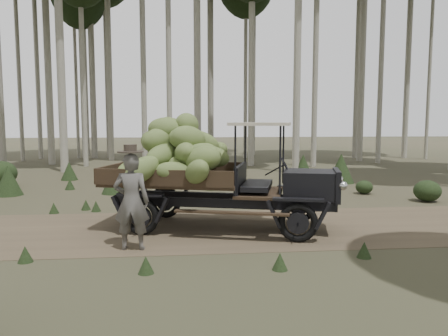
# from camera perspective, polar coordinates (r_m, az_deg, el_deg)

# --- Properties ---
(ground) EXTENTS (120.00, 120.00, 0.00)m
(ground) POSITION_cam_1_polar(r_m,az_deg,el_deg) (10.33, -7.92, -8.01)
(ground) COLOR #473D2B
(ground) RESTS_ON ground
(dirt_track) EXTENTS (70.00, 4.00, 0.01)m
(dirt_track) POSITION_cam_1_polar(r_m,az_deg,el_deg) (10.33, -7.92, -7.99)
(dirt_track) COLOR brown
(dirt_track) RESTS_ON ground
(banana_truck) EXTENTS (5.68, 3.23, 2.77)m
(banana_truck) POSITION_cam_1_polar(r_m,az_deg,el_deg) (10.09, -3.80, 1.07)
(banana_truck) COLOR black
(banana_truck) RESTS_ON ground
(farmer) EXTENTS (0.73, 0.55, 2.07)m
(farmer) POSITION_cam_1_polar(r_m,az_deg,el_deg) (8.69, -12.00, -4.17)
(farmer) COLOR #54514D
(farmer) RESTS_ON ground
(undergrowth) EXTENTS (22.89, 24.38, 1.40)m
(undergrowth) POSITION_cam_1_polar(r_m,az_deg,el_deg) (8.14, -17.85, -8.19)
(undergrowth) COLOR #233319
(undergrowth) RESTS_ON ground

